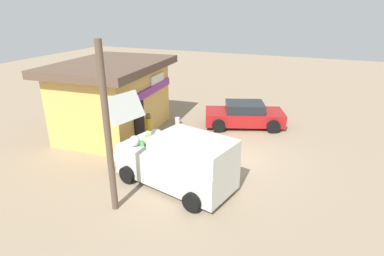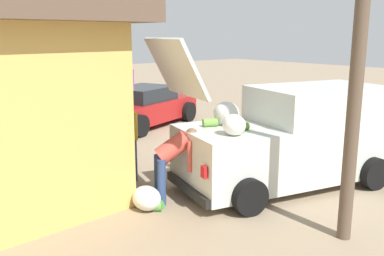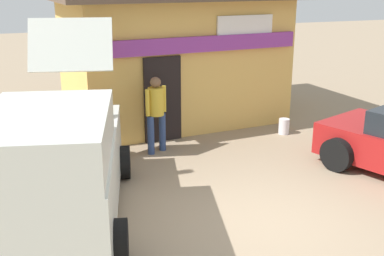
% 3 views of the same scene
% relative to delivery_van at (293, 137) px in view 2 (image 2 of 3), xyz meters
% --- Properties ---
extents(ground_plane, '(60.00, 60.00, 0.00)m').
position_rel_delivery_van_xyz_m(ground_plane, '(2.89, -1.14, -0.98)').
color(ground_plane, gray).
extents(delivery_van, '(2.94, 5.06, 2.95)m').
position_rel_delivery_van_xyz_m(delivery_van, '(0.00, 0.00, 0.00)').
color(delivery_van, silver).
rests_on(delivery_van, ground_plane).
extents(parked_sedan, '(3.16, 4.42, 1.30)m').
position_rel_delivery_van_xyz_m(parked_sedan, '(6.74, -0.76, -0.35)').
color(parked_sedan, maroon).
rests_on(parked_sedan, ground_plane).
extents(vendor_standing, '(0.52, 0.45, 1.69)m').
position_rel_delivery_van_xyz_m(vendor_standing, '(2.31, 2.50, 0.01)').
color(vendor_standing, navy).
rests_on(vendor_standing, ground_plane).
extents(customer_bending, '(0.70, 0.81, 1.35)m').
position_rel_delivery_van_xyz_m(customer_bending, '(0.79, 2.44, -0.13)').
color(customer_bending, navy).
rests_on(customer_bending, ground_plane).
extents(unloaded_banana_pile, '(0.72, 0.74, 0.41)m').
position_rel_delivery_van_xyz_m(unloaded_banana_pile, '(0.75, 3.00, -0.79)').
color(unloaded_banana_pile, silver).
rests_on(unloaded_banana_pile, ground_plane).
extents(paint_bucket, '(0.26, 0.26, 0.38)m').
position_rel_delivery_van_xyz_m(paint_bucket, '(5.63, 2.65, -0.78)').
color(paint_bucket, silver).
rests_on(paint_bucket, ground_plane).
extents(utility_pole, '(0.20, 0.20, 5.25)m').
position_rel_delivery_van_xyz_m(utility_pole, '(-2.03, 1.31, 1.65)').
color(utility_pole, brown).
rests_on(utility_pole, ground_plane).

